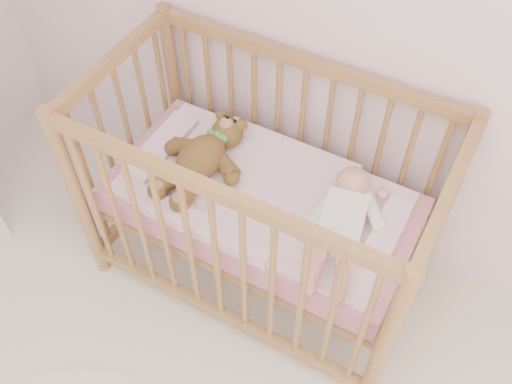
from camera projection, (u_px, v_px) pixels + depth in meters
The scene contains 5 objects.
crib at pixel (262, 202), 2.30m from camera, with size 1.36×0.76×1.00m, color #9C7342, non-canonical shape.
mattress at pixel (262, 205), 2.31m from camera, with size 1.22×0.62×0.13m, color pink.
blanket at pixel (262, 193), 2.25m from camera, with size 1.10×0.58×0.06m, color #F8ABC3, non-canonical shape.
baby at pixel (343, 219), 2.08m from camera, with size 0.29×0.60×0.14m, color white, non-canonical shape.
teddy_bear at pixel (201, 158), 2.26m from camera, with size 0.37×0.53×0.15m, color brown, non-canonical shape.
Camera 1 is at (0.33, 0.35, 2.31)m, focal length 40.00 mm.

